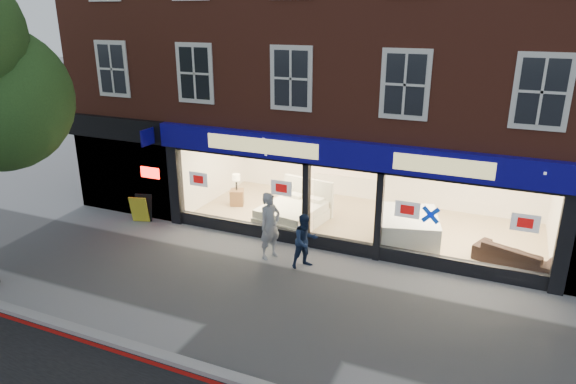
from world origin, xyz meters
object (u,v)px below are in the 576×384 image
Objects in this scene: display_bed at (294,212)px; mattress_stack at (408,228)px; a_board at (141,208)px; pedestrian_grey at (270,226)px; sofa at (515,256)px; pedestrian_blue at (305,241)px.

display_bed reaches higher than mattress_stack.
pedestrian_grey reaches higher than a_board.
mattress_stack is 2.68× the size of a_board.
display_bed is at bearing 30.78° from pedestrian_grey.
pedestrian_blue is (-5.12, -2.06, 0.35)m from sofa.
pedestrian_blue is at bearing -73.26° from pedestrian_grey.
display_bed is 2.65× the size of a_board.
pedestrian_grey is at bearing -144.32° from mattress_stack.
sofa is at bearing -8.95° from mattress_stack.
pedestrian_blue reaches higher than mattress_stack.
pedestrian_grey is 1.26× the size of pedestrian_blue.
pedestrian_blue is at bearing -131.47° from mattress_stack.
pedestrian_grey is at bearing -23.23° from a_board.
pedestrian_blue reaches higher than display_bed.
sofa is 5.53m from pedestrian_blue.
a_board is at bearing -168.18° from mattress_stack.
display_bed reaches higher than a_board.
pedestrian_blue reaches higher than a_board.
pedestrian_blue reaches higher than sofa.
mattress_stack is at bearing -3.86° from a_board.
mattress_stack is 4.11m from pedestrian_grey.
display_bed is at bearing 4.48° from a_board.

